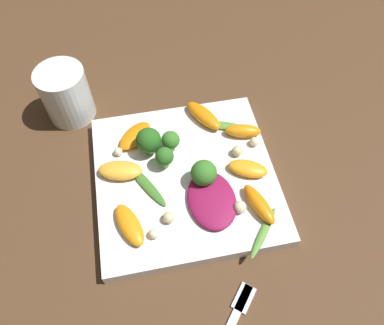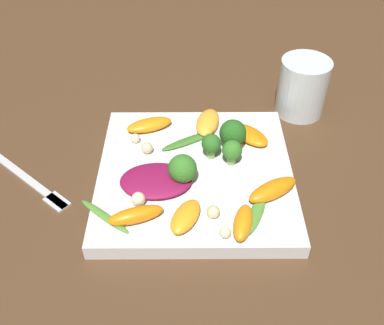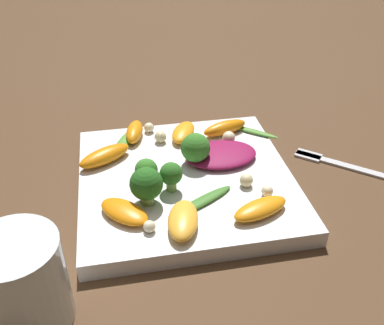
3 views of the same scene
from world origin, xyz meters
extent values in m
plane|color=#4C331E|center=(0.00, 0.00, 0.00)|extent=(2.40, 2.40, 0.00)
cube|color=white|center=(0.00, 0.00, 0.01)|extent=(0.27, 0.27, 0.02)
cylinder|color=silver|center=(0.17, -0.18, 0.05)|extent=(0.08, 0.08, 0.09)
cube|color=silver|center=(-0.04, 0.19, 0.00)|extent=(0.04, 0.04, 0.01)
ellipsoid|color=maroon|center=(-0.03, 0.05, 0.03)|extent=(0.07, 0.10, 0.01)
ellipsoid|color=orange|center=(-0.05, -0.10, 0.03)|extent=(0.06, 0.08, 0.02)
ellipsoid|color=orange|center=(-0.09, 0.07, 0.03)|extent=(0.04, 0.07, 0.02)
ellipsoid|color=orange|center=(0.09, 0.07, 0.03)|extent=(0.05, 0.08, 0.02)
ellipsoid|color=orange|center=(-0.09, 0.01, 0.03)|extent=(0.07, 0.05, 0.02)
ellipsoid|color=#FCAD33|center=(0.10, -0.02, 0.03)|extent=(0.07, 0.05, 0.02)
ellipsoid|color=orange|center=(-0.11, -0.06, 0.03)|extent=(0.06, 0.04, 0.02)
ellipsoid|color=orange|center=(0.07, -0.08, 0.03)|extent=(0.07, 0.07, 0.01)
cylinder|color=#84AD5B|center=(0.01, -0.05, 0.03)|extent=(0.01, 0.01, 0.02)
sphere|color=#387A28|center=(0.01, -0.05, 0.05)|extent=(0.03, 0.03, 0.03)
cylinder|color=#84AD5B|center=(-0.02, 0.02, 0.03)|extent=(0.01, 0.01, 0.01)
sphere|color=#387A28|center=(-0.02, 0.02, 0.05)|extent=(0.04, 0.04, 0.04)
cylinder|color=#84AD5B|center=(0.03, -0.02, 0.03)|extent=(0.01, 0.01, 0.02)
sphere|color=#2D6B23|center=(0.03, -0.02, 0.05)|extent=(0.03, 0.03, 0.03)
cylinder|color=#84AD5B|center=(0.05, -0.05, 0.03)|extent=(0.02, 0.02, 0.02)
sphere|color=#26601E|center=(0.05, -0.05, 0.05)|extent=(0.04, 0.04, 0.04)
ellipsoid|color=#518E33|center=(-0.08, -0.08, 0.03)|extent=(0.07, 0.04, 0.01)
ellipsoid|color=#518E33|center=(-0.09, 0.11, 0.02)|extent=(0.06, 0.07, 0.01)
ellipsoid|color=#3D7528|center=(0.06, 0.01, 0.03)|extent=(0.06, 0.09, 0.01)
sphere|color=beige|center=(0.06, 0.09, 0.03)|extent=(0.01, 0.01, 0.01)
sphere|color=beige|center=(-0.06, 0.07, 0.03)|extent=(0.02, 0.02, 0.02)
sphere|color=beige|center=(0.10, -0.06, 0.03)|extent=(0.01, 0.01, 0.01)
sphere|color=beige|center=(-0.12, -0.03, 0.03)|extent=(0.01, 0.01, 0.01)
sphere|color=beige|center=(0.04, 0.07, 0.03)|extent=(0.02, 0.02, 0.02)
sphere|color=beige|center=(-0.09, -0.02, 0.03)|extent=(0.02, 0.02, 0.02)
camera|label=1|loc=(0.05, 0.29, 0.51)|focal=35.00mm
camera|label=2|loc=(-0.46, 0.01, 0.45)|focal=42.00mm
camera|label=3|loc=(0.46, -0.08, 0.36)|focal=42.00mm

